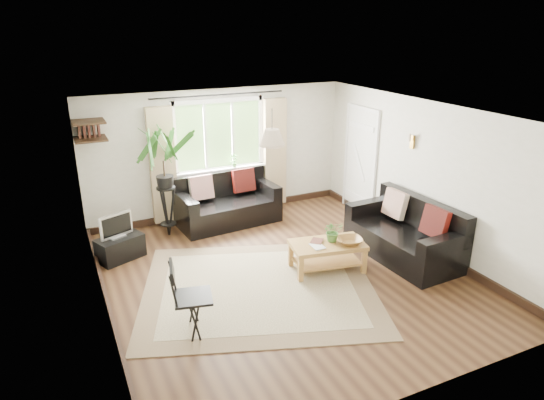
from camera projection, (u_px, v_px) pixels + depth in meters
name	position (u px, v px, depth m)	size (l,w,h in m)	color
floor	(283.00, 275.00, 7.18)	(5.50, 5.50, 0.00)	black
ceiling	(285.00, 113.00, 6.35)	(5.50, 5.50, 0.00)	white
wall_back	(219.00, 153.00, 9.10)	(5.00, 0.02, 2.40)	beige
wall_front	(418.00, 292.00, 4.43)	(5.00, 0.02, 2.40)	beige
wall_left	(96.00, 229.00, 5.77)	(0.02, 5.50, 2.40)	beige
wall_right	(424.00, 176.00, 7.76)	(0.02, 5.50, 2.40)	beige
rug	(259.00, 288.00, 6.81)	(3.20, 2.74, 0.02)	beige
window	(219.00, 135.00, 8.95)	(2.50, 0.16, 2.16)	white
door	(360.00, 162.00, 9.26)	(0.06, 0.96, 2.06)	silver
corner_shelf	(89.00, 130.00, 7.75)	(0.50, 0.50, 0.34)	black
pendant_lamp	(272.00, 133.00, 6.81)	(0.36, 0.36, 0.54)	beige
wall_sconce	(411.00, 140.00, 7.80)	(0.12, 0.12, 0.28)	beige
sofa_back	(228.00, 201.00, 8.91)	(1.83, 0.91, 0.86)	black
sofa_right	(404.00, 231.00, 7.59)	(0.93, 1.86, 0.88)	black
coffee_table	(327.00, 256.00, 7.26)	(1.08, 0.59, 0.44)	brown
table_plant	(333.00, 231.00, 7.19)	(0.29, 0.25, 0.32)	#3F702C
bowl	(350.00, 241.00, 7.15)	(0.36, 0.36, 0.09)	olive
book_a	(312.00, 247.00, 7.02)	(0.17, 0.23, 0.02)	silver
book_b	(311.00, 241.00, 7.23)	(0.17, 0.23, 0.02)	#532A21
tv_stand	(120.00, 248.00, 7.61)	(0.69, 0.39, 0.37)	black
tv	(116.00, 225.00, 7.47)	(0.53, 0.18, 0.41)	#A5A5AA
palm_stand	(165.00, 183.00, 8.20)	(0.74, 0.74, 1.91)	black
folding_chair	(193.00, 298.00, 5.71)	(0.48, 0.48, 0.93)	black
sill_plant	(234.00, 160.00, 9.15)	(0.14, 0.10, 0.27)	#2D6023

